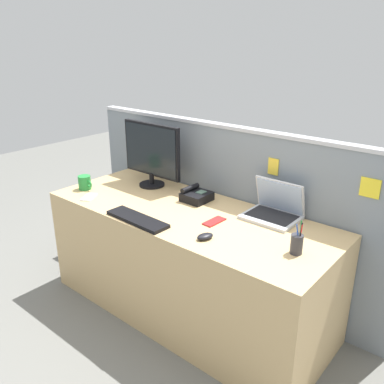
# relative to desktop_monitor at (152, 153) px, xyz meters

# --- Properties ---
(ground_plane) EXTENTS (10.00, 10.00, 0.00)m
(ground_plane) POSITION_rel_desktop_monitor_xyz_m (0.52, -0.21, -1.01)
(ground_plane) COLOR slate
(desk) EXTENTS (1.97, 0.77, 0.76)m
(desk) POSITION_rel_desktop_monitor_xyz_m (0.52, -0.21, -0.64)
(desk) COLOR tan
(desk) RESTS_ON ground_plane
(cubicle_divider) EXTENTS (2.47, 0.07, 1.26)m
(cubicle_divider) POSITION_rel_desktop_monitor_xyz_m (0.52, 0.21, -0.38)
(cubicle_divider) COLOR gray
(cubicle_divider) RESTS_ON ground_plane
(desktop_monitor) EXTENTS (0.53, 0.19, 0.47)m
(desktop_monitor) POSITION_rel_desktop_monitor_xyz_m (0.00, 0.00, 0.00)
(desktop_monitor) COLOR black
(desktop_monitor) RESTS_ON desk
(laptop) EXTENTS (0.33, 0.26, 0.23)m
(laptop) POSITION_rel_desktop_monitor_xyz_m (1.00, 0.07, -0.20)
(laptop) COLOR silver
(laptop) RESTS_ON desk
(desk_phone) EXTENTS (0.17, 0.18, 0.10)m
(desk_phone) POSITION_rel_desktop_monitor_xyz_m (0.45, -0.03, -0.22)
(desk_phone) COLOR black
(desk_phone) RESTS_ON desk
(keyboard_main) EXTENTS (0.45, 0.14, 0.02)m
(keyboard_main) POSITION_rel_desktop_monitor_xyz_m (0.38, -0.52, -0.25)
(keyboard_main) COLOR black
(keyboard_main) RESTS_ON desk
(computer_mouse_right_hand) EXTENTS (0.09, 0.11, 0.03)m
(computer_mouse_right_hand) POSITION_rel_desktop_monitor_xyz_m (0.85, -0.44, -0.24)
(computer_mouse_right_hand) COLOR black
(computer_mouse_right_hand) RESTS_ON desk
(pen_cup) EXTENTS (0.06, 0.06, 0.18)m
(pen_cup) POSITION_rel_desktop_monitor_xyz_m (1.31, -0.26, -0.20)
(pen_cup) COLOR #333338
(pen_cup) RESTS_ON desk
(cell_phone_white_slab) EXTENTS (0.13, 0.15, 0.01)m
(cell_phone_white_slab) POSITION_rel_desktop_monitor_xyz_m (-0.16, -0.47, -0.25)
(cell_phone_white_slab) COLOR silver
(cell_phone_white_slab) RESTS_ON desk
(cell_phone_red_case) EXTENTS (0.07, 0.16, 0.01)m
(cell_phone_red_case) POSITION_rel_desktop_monitor_xyz_m (0.76, -0.23, -0.25)
(cell_phone_red_case) COLOR #B22323
(cell_phone_red_case) RESTS_ON desk
(coffee_mug) EXTENTS (0.13, 0.09, 0.10)m
(coffee_mug) POSITION_rel_desktop_monitor_xyz_m (-0.32, -0.38, -0.21)
(coffee_mug) COLOR #238438
(coffee_mug) RESTS_ON desk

